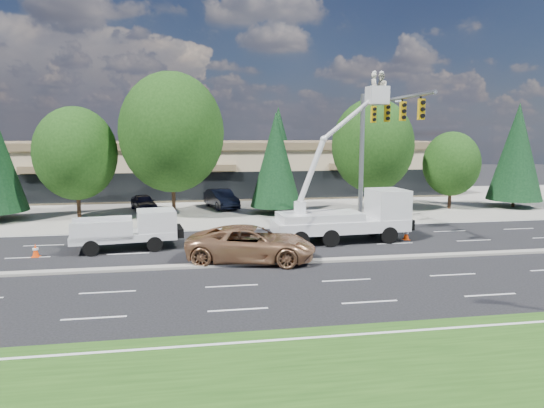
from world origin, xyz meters
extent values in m
plane|color=black|center=(0.00, 0.00, 0.00)|extent=(140.00, 140.00, 0.00)
cube|color=gray|center=(0.00, 20.00, 0.01)|extent=(140.00, 22.00, 0.01)
cube|color=gray|center=(0.00, 0.00, 0.06)|extent=(120.00, 0.55, 0.12)
cube|color=tan|center=(0.00, 30.00, 2.50)|extent=(50.00, 15.00, 5.00)
cube|color=brown|center=(0.00, 30.00, 5.15)|extent=(50.40, 15.40, 0.70)
cube|color=black|center=(0.00, 22.45, 1.50)|extent=(48.00, 0.12, 2.60)
cylinder|color=#332114|center=(-10.00, 15.00, 1.35)|extent=(0.28, 0.28, 2.70)
ellipsoid|color=#14320E|center=(-10.00, 15.00, 4.88)|extent=(6.00, 6.00, 6.91)
cylinder|color=#332114|center=(-3.00, 15.00, 1.78)|extent=(0.28, 0.28, 3.55)
ellipsoid|color=#14320E|center=(-3.00, 15.00, 6.42)|extent=(7.90, 7.90, 9.08)
cylinder|color=#332114|center=(5.00, 15.00, 0.40)|extent=(0.26, 0.26, 0.80)
cone|color=black|center=(5.00, 15.00, 4.30)|extent=(4.07, 4.07, 7.44)
cylinder|color=#332114|center=(13.00, 15.00, 1.49)|extent=(0.28, 0.28, 2.98)
ellipsoid|color=#14320E|center=(13.00, 15.00, 5.38)|extent=(6.62, 6.62, 7.61)
cylinder|color=#332114|center=(20.00, 15.00, 1.06)|extent=(0.28, 0.28, 2.12)
ellipsoid|color=#14320E|center=(20.00, 15.00, 3.82)|extent=(4.70, 4.70, 5.41)
cylinder|color=#332114|center=(26.00, 15.00, 0.40)|extent=(0.26, 0.26, 0.80)
cone|color=black|center=(26.00, 15.00, 4.80)|extent=(4.54, 4.54, 8.29)
cylinder|color=#332114|center=(-18.00, 42.00, 0.40)|extent=(0.26, 0.26, 0.80)
cone|color=black|center=(-18.00, 42.00, 4.83)|extent=(4.57, 4.57, 8.35)
cylinder|color=#332114|center=(-4.00, 42.00, 0.40)|extent=(0.26, 0.26, 0.80)
cone|color=black|center=(-4.00, 42.00, 5.95)|extent=(5.63, 5.63, 10.28)
cylinder|color=#332114|center=(10.00, 42.00, 0.40)|extent=(0.26, 0.26, 0.80)
cone|color=black|center=(10.00, 42.00, 5.32)|extent=(5.03, 5.03, 9.19)
cylinder|color=#332114|center=(22.00, 42.00, 0.40)|extent=(0.26, 0.26, 0.80)
cone|color=black|center=(22.00, 42.00, 5.43)|extent=(5.14, 5.14, 9.38)
cylinder|color=gray|center=(10.00, 9.20, 4.50)|extent=(0.32, 0.32, 9.00)
cylinder|color=gray|center=(10.00, 4.20, 8.30)|extent=(0.20, 10.00, 0.20)
cylinder|color=gray|center=(11.30, 9.20, 8.60)|extent=(2.60, 0.12, 0.12)
cube|color=gold|center=(10.00, 7.20, 7.55)|extent=(0.32, 0.22, 1.05)
cube|color=gold|center=(10.00, 5.00, 7.55)|extent=(0.32, 0.22, 1.05)
cube|color=gold|center=(10.00, 2.80, 7.55)|extent=(0.32, 0.22, 1.05)
cube|color=gold|center=(10.00, 0.60, 7.55)|extent=(0.32, 0.22, 1.05)
cube|color=silver|center=(-5.30, 4.20, 0.79)|extent=(5.78, 2.79, 0.42)
cube|color=silver|center=(-3.56, 4.45, 1.43)|extent=(2.29, 2.25, 1.39)
cube|color=black|center=(-2.97, 4.53, 1.62)|extent=(0.32, 1.75, 0.92)
cube|color=silver|center=(-6.52, 4.91, 1.25)|extent=(3.15, 0.72, 1.02)
cube|color=silver|center=(-6.28, 3.17, 1.25)|extent=(3.15, 0.72, 1.02)
cube|color=silver|center=(7.00, 4.20, 1.00)|extent=(8.12, 2.97, 0.70)
cube|color=silver|center=(9.98, 4.42, 2.04)|extent=(2.16, 2.48, 1.99)
cube|color=black|center=(10.72, 4.48, 2.19)|extent=(0.23, 1.99, 1.20)
cube|color=silver|center=(5.71, 4.10, 1.54)|extent=(4.94, 2.64, 0.50)
cylinder|color=silver|center=(4.52, 4.02, 2.09)|extent=(0.70, 0.70, 0.80)
cube|color=silver|center=(9.11, 4.36, 8.52)|extent=(1.16, 0.97, 1.08)
imported|color=beige|center=(8.89, 4.34, 8.92)|extent=(0.46, 0.66, 1.72)
imported|color=beige|center=(9.32, 4.37, 8.92)|extent=(0.71, 0.88, 1.72)
ellipsoid|color=white|center=(8.89, 4.34, 9.79)|extent=(0.26, 0.26, 0.18)
ellipsoid|color=white|center=(9.32, 4.37, 9.79)|extent=(0.26, 0.26, 0.18)
cube|color=#FA4007|center=(-9.63, 3.32, 0.01)|extent=(0.40, 0.40, 0.03)
cone|color=#FA4007|center=(-9.63, 3.32, 0.35)|extent=(0.36, 0.36, 0.70)
cylinder|color=white|center=(-9.63, 3.32, 0.42)|extent=(0.29, 0.29, 0.10)
cube|color=#FA4007|center=(-1.06, 4.06, 0.01)|extent=(0.40, 0.40, 0.03)
cone|color=#FA4007|center=(-1.06, 4.06, 0.35)|extent=(0.36, 0.36, 0.70)
cylinder|color=white|center=(-1.06, 4.06, 0.42)|extent=(0.29, 0.29, 0.10)
cube|color=#FA4007|center=(-0.50, 3.42, 0.01)|extent=(0.40, 0.40, 0.03)
cone|color=#FA4007|center=(-0.50, 3.42, 0.35)|extent=(0.36, 0.36, 0.70)
cylinder|color=white|center=(-0.50, 3.42, 0.42)|extent=(0.29, 0.29, 0.10)
cube|color=#FA4007|center=(6.13, 3.84, 0.01)|extent=(0.40, 0.40, 0.03)
cone|color=#FA4007|center=(6.13, 3.84, 0.35)|extent=(0.36, 0.36, 0.70)
cylinder|color=white|center=(6.13, 3.84, 0.42)|extent=(0.29, 0.29, 0.10)
cube|color=#FA4007|center=(11.08, 4.06, 0.01)|extent=(0.40, 0.40, 0.03)
cone|color=#FA4007|center=(11.08, 4.06, 0.35)|extent=(0.36, 0.36, 0.70)
cylinder|color=white|center=(11.08, 4.06, 0.42)|extent=(0.29, 0.29, 0.10)
imported|color=#A97851|center=(1.30, 0.67, 0.89)|extent=(6.91, 4.34, 1.78)
imported|color=black|center=(-5.59, 18.31, 0.67)|extent=(2.76, 4.22, 1.34)
imported|color=black|center=(0.85, 18.43, 0.81)|extent=(2.98, 5.22, 1.63)
camera|label=1|loc=(-1.51, -22.78, 6.32)|focal=32.00mm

